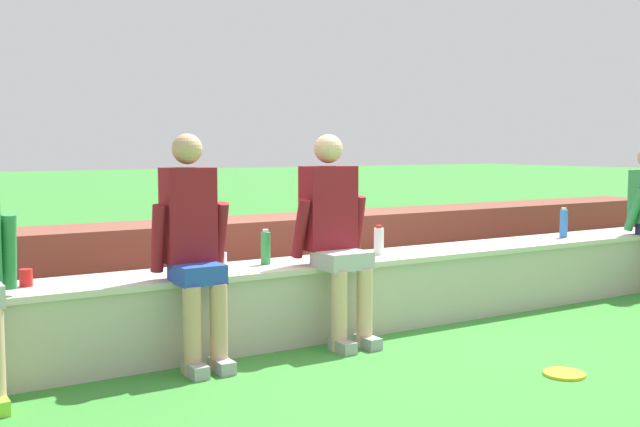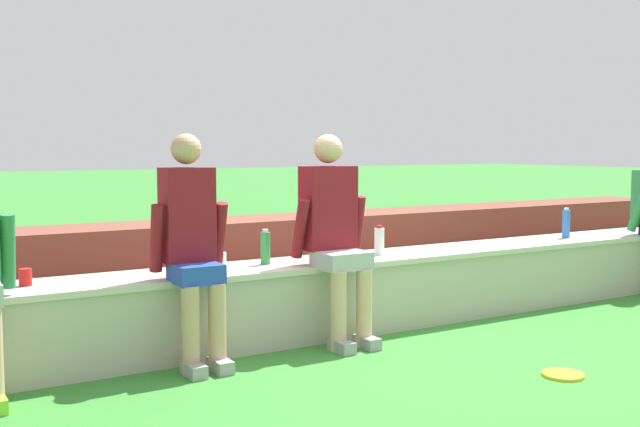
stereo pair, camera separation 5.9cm
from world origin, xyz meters
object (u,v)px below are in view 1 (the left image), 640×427
(plastic_cup_middle, at_px, (221,261))
(frisbee, at_px, (564,374))
(plastic_cup_right_end, at_px, (26,278))
(person_left_of_center, at_px, (193,244))
(water_bottle_near_right, at_px, (379,241))
(water_bottle_mid_right, at_px, (266,248))
(water_bottle_near_left, at_px, (564,223))
(person_center, at_px, (335,231))

(plastic_cup_middle, relative_size, frisbee, 0.46)
(frisbee, bearing_deg, plastic_cup_right_end, 148.36)
(person_left_of_center, distance_m, water_bottle_near_right, 1.67)
(person_left_of_center, distance_m, water_bottle_mid_right, 0.76)
(person_left_of_center, bearing_deg, water_bottle_mid_right, 25.56)
(plastic_cup_right_end, bearing_deg, water_bottle_near_left, -0.47)
(water_bottle_mid_right, bearing_deg, plastic_cup_right_end, -179.95)
(water_bottle_near_right, bearing_deg, plastic_cup_right_end, 178.96)
(person_center, xyz_separation_m, plastic_cup_middle, (-0.76, 0.26, -0.19))
(water_bottle_near_right, distance_m, plastic_cup_right_end, 2.57)
(person_left_of_center, relative_size, person_center, 1.00)
(water_bottle_near_right, relative_size, plastic_cup_middle, 2.00)
(water_bottle_mid_right, distance_m, water_bottle_near_right, 0.96)
(water_bottle_near_left, xyz_separation_m, frisbee, (-1.92, -1.66, -0.67))
(water_bottle_near_right, relative_size, frisbee, 0.92)
(water_bottle_mid_right, xyz_separation_m, water_bottle_near_right, (0.96, -0.05, -0.01))
(water_bottle_near_left, height_order, plastic_cup_right_end, water_bottle_near_left)
(person_center, relative_size, water_bottle_near_right, 6.38)
(person_left_of_center, xyz_separation_m, water_bottle_near_right, (1.64, 0.28, -0.12))
(water_bottle_mid_right, bearing_deg, person_center, -37.30)
(person_center, height_order, plastic_cup_middle, person_center)
(water_bottle_mid_right, height_order, frisbee, water_bottle_mid_right)
(plastic_cup_middle, height_order, frisbee, plastic_cup_middle)
(water_bottle_near_left, relative_size, plastic_cup_middle, 2.39)
(water_bottle_mid_right, height_order, water_bottle_near_left, water_bottle_near_left)
(person_left_of_center, xyz_separation_m, plastic_cup_middle, (0.31, 0.28, -0.17))
(water_bottle_near_left, distance_m, plastic_cup_right_end, 4.68)
(person_left_of_center, height_order, water_bottle_mid_right, person_left_of_center)
(water_bottle_near_right, xyz_separation_m, plastic_cup_middle, (-1.33, 0.01, -0.05))
(water_bottle_mid_right, bearing_deg, water_bottle_near_left, -0.74)
(person_center, distance_m, water_bottle_mid_right, 0.51)
(person_center, bearing_deg, water_bottle_near_right, 23.83)
(person_center, xyz_separation_m, frisbee, (0.75, -1.40, -0.78))
(frisbee, bearing_deg, water_bottle_mid_right, 123.87)
(frisbee, bearing_deg, person_left_of_center, 142.96)
(person_left_of_center, bearing_deg, water_bottle_near_left, 4.37)
(water_bottle_mid_right, height_order, plastic_cup_middle, water_bottle_mid_right)
(person_center, height_order, water_bottle_near_right, person_center)
(person_left_of_center, height_order, water_bottle_near_right, person_left_of_center)
(water_bottle_near_left, distance_m, frisbee, 2.63)
(water_bottle_mid_right, height_order, plastic_cup_right_end, water_bottle_mid_right)
(plastic_cup_right_end, bearing_deg, plastic_cup_middle, -1.86)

